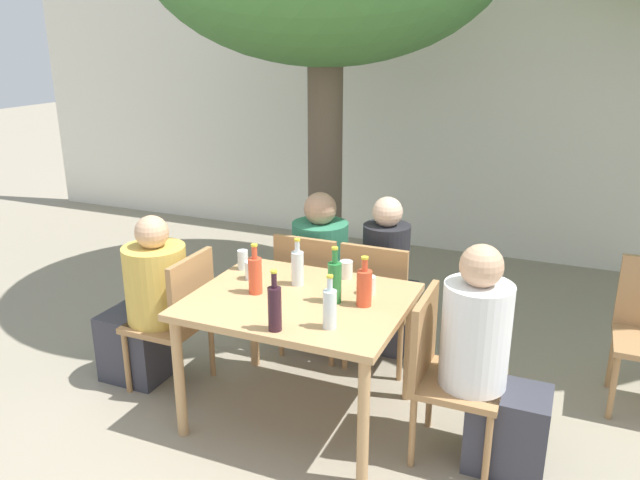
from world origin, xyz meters
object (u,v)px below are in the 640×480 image
object	(u,v)px
person_seated_2	(325,275)
green_bottle_1	(335,281)
patio_chair_0	(178,314)
drinking_glass_3	(346,269)
person_seated_3	(389,285)
soda_bottle_3	(364,287)
patio_chair_1	(444,367)
drinking_glass_1	(369,285)
soda_bottle_5	(255,274)
patio_chair_3	(378,298)
drinking_glass_0	(243,260)
water_bottle_2	(330,308)
water_bottle_0	(298,267)
wine_bottle_4	(275,307)
drinking_glass_2	(252,270)
person_seated_1	(490,371)
patio_chair_2	(312,287)
person_seated_0	(147,308)
dining_table_front	(299,313)

from	to	relation	value
person_seated_2	green_bottle_1	size ratio (longest dim) A/B	3.59
patio_chair_0	drinking_glass_3	world-z (taller)	patio_chair_0
person_seated_2	green_bottle_1	xyz separation A→B (m)	(0.44, -0.92, 0.37)
person_seated_3	soda_bottle_3	distance (m)	0.98
patio_chair_1	drinking_glass_1	xyz separation A→B (m)	(-0.49, 0.21, 0.30)
green_bottle_1	soda_bottle_5	bearing A→B (deg)	-172.83
patio_chair_3	drinking_glass_0	xyz separation A→B (m)	(-0.75, -0.44, 0.31)
patio_chair_1	water_bottle_2	distance (m)	0.70
patio_chair_0	soda_bottle_3	world-z (taller)	soda_bottle_3
water_bottle_0	green_bottle_1	bearing A→B (deg)	-27.21
water_bottle_2	drinking_glass_1	world-z (taller)	water_bottle_2
wine_bottle_4	drinking_glass_2	xyz separation A→B (m)	(-0.44, 0.55, -0.07)
patio_chair_0	green_bottle_1	size ratio (longest dim) A/B	2.82
soda_bottle_5	patio_chair_1	bearing A→B (deg)	1.60
person_seated_1	soda_bottle_3	xyz separation A→B (m)	(-0.70, 0.05, 0.33)
water_bottle_2	soda_bottle_5	distance (m)	0.61
patio_chair_2	water_bottle_2	distance (m)	1.19
person_seated_0	drinking_glass_1	size ratio (longest dim) A/B	10.76
drinking_glass_1	patio_chair_0	bearing A→B (deg)	-169.77
green_bottle_1	patio_chair_0	bearing A→B (deg)	-178.48
soda_bottle_5	green_bottle_1	bearing A→B (deg)	7.17
person_seated_2	patio_chair_1	bearing A→B (deg)	138.28
patio_chair_2	person_seated_0	world-z (taller)	person_seated_0
soda_bottle_3	drinking_glass_0	size ratio (longest dim) A/B	2.26
patio_chair_2	wine_bottle_4	size ratio (longest dim) A/B	2.83
patio_chair_2	green_bottle_1	size ratio (longest dim) A/B	2.82
patio_chair_2	patio_chair_3	bearing A→B (deg)	-180.00
water_bottle_2	drinking_glass_0	xyz separation A→B (m)	(-0.81, 0.55, -0.05)
patio_chair_2	person_seated_1	xyz separation A→B (m)	(1.30, -0.72, 0.03)
soda_bottle_3	patio_chair_2	bearing A→B (deg)	132.05
soda_bottle_3	patio_chair_3	bearing A→B (deg)	100.68
dining_table_front	soda_bottle_3	world-z (taller)	soda_bottle_3
patio_chair_2	person_seated_3	xyz separation A→B (m)	(0.48, 0.24, 0.00)
dining_table_front	green_bottle_1	distance (m)	0.29
wine_bottle_4	drinking_glass_2	size ratio (longest dim) A/B	2.85
patio_chair_1	green_bottle_1	xyz separation A→B (m)	(-0.63, 0.03, 0.37)
person_seated_0	person_seated_1	distance (m)	2.12
water_bottle_2	drinking_glass_3	size ratio (longest dim) A/B	2.70
dining_table_front	patio_chair_3	size ratio (longest dim) A/B	1.33
patio_chair_1	water_bottle_0	xyz separation A→B (m)	(-0.92, 0.18, 0.36)
drinking_glass_0	drinking_glass_2	world-z (taller)	drinking_glass_0
soda_bottle_3	wine_bottle_4	distance (m)	0.55
drinking_glass_0	drinking_glass_1	size ratio (longest dim) A/B	1.18
patio_chair_2	wine_bottle_4	bearing A→B (deg)	104.69
patio_chair_1	patio_chair_2	distance (m)	1.29
patio_chair_1	drinking_glass_3	bearing A→B (deg)	60.68
dining_table_front	person_seated_0	xyz separation A→B (m)	(-1.06, -0.00, -0.16)
person_seated_0	person_seated_2	xyz separation A→B (m)	(0.82, 0.95, 0.01)
patio_chair_2	patio_chair_3	distance (m)	0.48
patio_chair_1	soda_bottle_3	size ratio (longest dim) A/B	3.20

